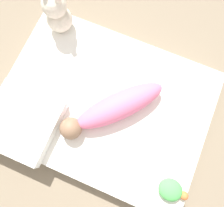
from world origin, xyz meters
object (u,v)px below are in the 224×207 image
at_px(swaddled_baby, 113,109).
at_px(pillow, 22,122).
at_px(bunny_plush, 57,13).
at_px(turtle_plush, 172,190).

height_order(swaddled_baby, pillow, swaddled_baby).
bearing_deg(bunny_plush, pillow, -83.30).
height_order(bunny_plush, turtle_plush, bunny_plush).
xyz_separation_m(bunny_plush, turtle_plush, (0.95, -0.65, -0.10)).
height_order(swaddled_baby, turtle_plush, swaddled_baby).
bearing_deg(bunny_plush, swaddled_baby, -36.76).
height_order(pillow, bunny_plush, bunny_plush).
relative_size(swaddled_baby, turtle_plush, 3.23).
xyz_separation_m(swaddled_baby, bunny_plush, (-0.51, 0.38, 0.07)).
bearing_deg(bunny_plush, turtle_plush, -34.35).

